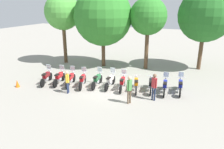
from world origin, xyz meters
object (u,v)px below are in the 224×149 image
(person_0, at_px, (129,87))
(tree_2, at_px, (148,17))
(motorcycle_10, at_px, (180,86))
(motorcycle_8, at_px, (151,84))
(person_1, at_px, (67,80))
(motorcycle_0, at_px, (46,77))
(tree_3, at_px, (205,15))
(motorcycle_6, at_px, (122,83))
(motorcycle_7, at_px, (136,84))
(motorcycle_9, at_px, (165,86))
(motorcycle_3, at_px, (83,80))
(motorcycle_1, at_px, (59,77))
(motorcycle_2, at_px, (71,79))
(tree_1, at_px, (103,17))
(motorcycle_4, at_px, (97,80))
(traffic_cone, at_px, (17,84))
(motorcycle_5, at_px, (110,81))
(person_2, at_px, (154,85))
(tree_0, at_px, (63,12))

(person_0, height_order, tree_2, tree_2)
(motorcycle_10, distance_m, tree_2, 7.48)
(motorcycle_8, relative_size, person_1, 1.34)
(motorcycle_0, relative_size, tree_3, 0.29)
(motorcycle_6, xyz_separation_m, person_0, (1.21, -2.03, 0.57))
(motorcycle_6, bearing_deg, person_1, 112.22)
(motorcycle_7, relative_size, motorcycle_9, 0.97)
(motorcycle_3, distance_m, tree_3, 12.24)
(motorcycle_1, distance_m, motorcycle_8, 7.03)
(person_0, bearing_deg, motorcycle_2, -161.34)
(person_1, distance_m, tree_1, 8.17)
(tree_2, bearing_deg, motorcycle_2, -122.28)
(motorcycle_2, xyz_separation_m, tree_1, (0.05, 5.79, 4.27))
(motorcycle_4, distance_m, motorcycle_10, 6.03)
(motorcycle_4, xyz_separation_m, tree_2, (2.19, 6.00, 4.33))
(motorcycle_1, height_order, traffic_cone, motorcycle_1)
(motorcycle_1, bearing_deg, tree_3, -62.82)
(motorcycle_8, relative_size, traffic_cone, 3.92)
(motorcycle_5, xyz_separation_m, person_1, (-2.29, -2.16, 0.42))
(motorcycle_3, relative_size, motorcycle_9, 0.96)
(motorcycle_2, bearing_deg, tree_2, -47.68)
(motorcycle_6, relative_size, motorcycle_9, 0.99)
(motorcycle_5, relative_size, tree_2, 0.33)
(motorcycle_7, relative_size, tree_3, 0.29)
(motorcycle_7, bearing_deg, motorcycle_5, 77.30)
(motorcycle_0, bearing_deg, person_0, -113.96)
(motorcycle_4, distance_m, person_2, 4.57)
(motorcycle_3, distance_m, motorcycle_10, 7.10)
(motorcycle_1, relative_size, tree_3, 0.29)
(motorcycle_0, xyz_separation_m, motorcycle_3, (2.96, 0.53, 0.00))
(tree_0, bearing_deg, motorcycle_8, -22.31)
(motorcycle_5, relative_size, person_2, 1.22)
(tree_2, bearing_deg, person_1, -113.62)
(motorcycle_7, relative_size, motorcycle_10, 0.97)
(motorcycle_2, height_order, motorcycle_5, same)
(motorcycle_6, bearing_deg, motorcycle_1, 88.77)
(motorcycle_6, distance_m, motorcycle_8, 2.03)
(person_0, bearing_deg, tree_2, 129.58)
(person_0, height_order, tree_0, tree_0)
(motorcycle_1, xyz_separation_m, tree_3, (9.85, 8.45, 4.47))
(motorcycle_7, bearing_deg, tree_3, -44.89)
(motorcycle_3, bearing_deg, motorcycle_5, -90.07)
(motorcycle_7, distance_m, motorcycle_9, 2.01)
(motorcycle_3, height_order, motorcycle_8, motorcycle_3)
(motorcycle_2, xyz_separation_m, motorcycle_3, (0.98, 0.12, 0.00))
(motorcycle_5, height_order, person_0, person_0)
(motorcycle_5, xyz_separation_m, tree_0, (-7.13, 4.60, 4.61))
(person_0, relative_size, person_2, 1.01)
(motorcycle_9, distance_m, tree_3, 8.56)
(person_2, xyz_separation_m, tree_1, (-6.40, 5.97, 3.72))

